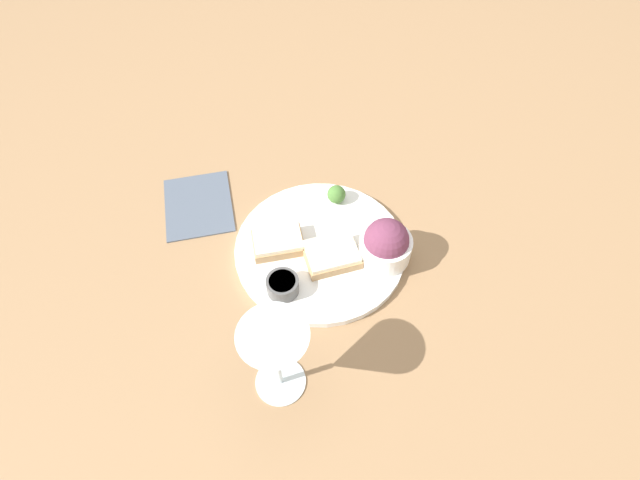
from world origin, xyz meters
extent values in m
plane|color=#93704C|center=(0.00, 0.00, 0.00)|extent=(4.00, 4.00, 0.00)
cylinder|color=white|center=(0.00, 0.00, 0.01)|extent=(0.30, 0.30, 0.01)
cylinder|color=white|center=(0.08, -0.08, 0.04)|extent=(0.09, 0.09, 0.05)
sphere|color=#6B334C|center=(0.08, -0.08, 0.06)|extent=(0.08, 0.08, 0.08)
cylinder|color=#4C4C4C|center=(-0.10, -0.03, 0.03)|extent=(0.05, 0.05, 0.03)
cylinder|color=tan|center=(-0.10, -0.03, 0.04)|extent=(0.04, 0.04, 0.01)
cube|color=tan|center=(0.00, -0.03, 0.02)|extent=(0.11, 0.10, 0.02)
cube|color=#F4E5C1|center=(0.00, -0.03, 0.04)|extent=(0.11, 0.10, 0.01)
cube|color=tan|center=(-0.06, 0.05, 0.02)|extent=(0.11, 0.10, 0.02)
cube|color=#F4E5C1|center=(-0.06, 0.05, 0.04)|extent=(0.10, 0.09, 0.01)
cylinder|color=silver|center=(-0.20, -0.15, 0.00)|extent=(0.08, 0.08, 0.01)
cylinder|color=silver|center=(-0.20, -0.15, 0.04)|extent=(0.01, 0.01, 0.07)
cone|color=silver|center=(-0.20, -0.15, 0.12)|extent=(0.10, 0.10, 0.09)
sphere|color=#477533|center=(0.09, 0.07, 0.03)|extent=(0.03, 0.03, 0.03)
cube|color=#4C5666|center=(-0.12, 0.23, 0.00)|extent=(0.18, 0.20, 0.01)
camera|label=1|loc=(-0.32, -0.40, 0.74)|focal=28.00mm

